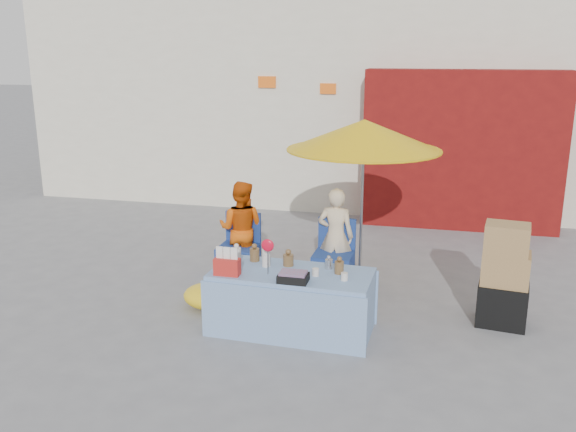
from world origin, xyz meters
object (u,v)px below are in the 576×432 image
(chair_left, at_px, (239,260))
(vendor_orange, at_px, (241,229))
(market_table, at_px, (291,300))
(chair_right, at_px, (333,268))
(umbrella, at_px, (364,136))
(vendor_beige, at_px, (336,236))
(box_stack, at_px, (504,279))

(chair_left, distance_m, vendor_orange, 0.41)
(market_table, bearing_deg, chair_right, 82.26)
(market_table, bearing_deg, chair_left, 129.66)
(market_table, distance_m, umbrella, 2.30)
(chair_right, xyz_separation_m, vendor_beige, (-0.00, 0.13, 0.37))
(market_table, relative_size, chair_right, 2.06)
(chair_right, height_order, vendor_beige, vendor_beige)
(vendor_orange, bearing_deg, box_stack, 168.08)
(vendor_orange, xyz_separation_m, box_stack, (3.21, -0.78, -0.11))
(chair_left, height_order, box_stack, box_stack)
(chair_left, xyz_separation_m, umbrella, (1.55, 0.28, 1.64))
(market_table, distance_m, vendor_orange, 1.81)
(chair_left, distance_m, umbrella, 2.27)
(vendor_beige, bearing_deg, vendor_orange, 1.71)
(chair_right, distance_m, vendor_beige, 0.39)
(chair_left, bearing_deg, box_stack, -9.64)
(market_table, relative_size, box_stack, 1.53)
(market_table, height_order, chair_left, market_table)
(market_table, xyz_separation_m, chair_left, (-1.02, 1.33, -0.08))
(chair_left, distance_m, box_stack, 3.29)
(umbrella, relative_size, box_stack, 1.83)
(chair_right, relative_size, umbrella, 0.41)
(chair_left, xyz_separation_m, vendor_beige, (1.25, 0.13, 0.37))
(vendor_orange, relative_size, vendor_beige, 1.02)
(market_table, distance_m, box_stack, 2.31)
(chair_left, bearing_deg, vendor_beige, 7.84)
(chair_left, relative_size, chair_right, 1.00)
(market_table, relative_size, umbrella, 0.84)
(chair_right, distance_m, vendor_orange, 1.31)
(market_table, distance_m, vendor_beige, 1.51)
(chair_left, relative_size, vendor_beige, 0.68)
(vendor_orange, height_order, vendor_beige, vendor_orange)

